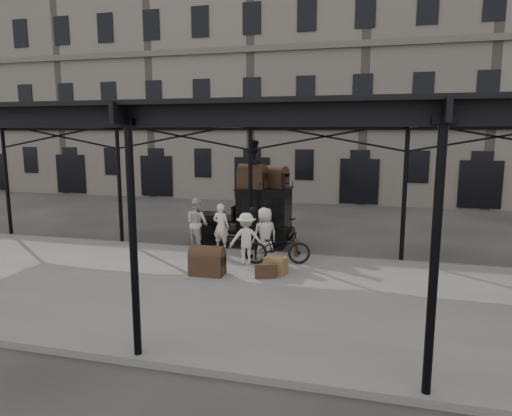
{
  "coord_description": "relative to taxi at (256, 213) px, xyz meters",
  "views": [
    {
      "loc": [
        4.09,
        -12.83,
        4.17
      ],
      "look_at": [
        0.3,
        1.6,
        1.7
      ],
      "focal_mm": 32.0,
      "sensor_mm": 36.0,
      "label": 1
    }
  ],
  "objects": [
    {
      "name": "building_frontage",
      "position": [
        0.14,
        14.7,
        5.8
      ],
      "size": [
        64.0,
        8.0,
        14.0
      ],
      "primitive_type": "cube",
      "color": "slate",
      "rests_on": "ground"
    },
    {
      "name": "wicker_hamper",
      "position": [
        1.57,
        -3.76,
        -0.8
      ],
      "size": [
        0.69,
        0.57,
        0.5
      ],
      "primitive_type": "cube",
      "rotation": [
        0.0,
        0.0,
        -0.22
      ],
      "color": "olive",
      "rests_on": "platform"
    },
    {
      "name": "porter_official",
      "position": [
        0.54,
        -2.38,
        -0.2
      ],
      "size": [
        1.03,
        0.51,
        1.7
      ],
      "primitive_type": "imported",
      "rotation": [
        0.0,
        0.0,
        3.04
      ],
      "color": "black",
      "rests_on": "platform"
    },
    {
      "name": "platform",
      "position": [
        0.14,
        -5.3,
        -1.13
      ],
      "size": [
        28.0,
        8.0,
        0.15
      ],
      "primitive_type": "cube",
      "color": "slate",
      "rests_on": "ground"
    },
    {
      "name": "suitcase_flat",
      "position": [
        1.38,
        -4.22,
        -0.85
      ],
      "size": [
        0.61,
        0.36,
        0.4
      ],
      "primitive_type": "cube",
      "rotation": [
        0.0,
        0.0,
        0.37
      ],
      "color": "#402F1E",
      "rests_on": "platform"
    },
    {
      "name": "steamer_trunk_roof_near",
      "position": [
        -0.08,
        -0.25,
        1.34
      ],
      "size": [
        1.07,
        0.73,
        0.73
      ],
      "primitive_type": null,
      "rotation": [
        0.0,
        0.0,
        -0.13
      ],
      "color": "#402F1E",
      "rests_on": "taxi"
    },
    {
      "name": "canopy",
      "position": [
        0.14,
        -5.02,
        3.39
      ],
      "size": [
        22.5,
        9.0,
        4.74
      ],
      "color": "black",
      "rests_on": "ground"
    },
    {
      "name": "steamer_trunk_platform",
      "position": [
        -0.31,
        -4.31,
        -0.7
      ],
      "size": [
        0.98,
        0.61,
        0.71
      ],
      "primitive_type": null,
      "rotation": [
        0.0,
        0.0,
        0.02
      ],
      "color": "#402F1E",
      "rests_on": "platform"
    },
    {
      "name": "steamer_trunk_roof_far",
      "position": [
        0.67,
        0.2,
        1.31
      ],
      "size": [
        1.06,
        0.88,
        0.67
      ],
      "primitive_type": null,
      "rotation": [
        0.0,
        0.0,
        -0.42
      ],
      "color": "#402F1E",
      "rests_on": "taxi"
    },
    {
      "name": "suitcase_upright",
      "position": [
        1.79,
        -1.5,
        -0.83
      ],
      "size": [
        0.24,
        0.62,
        0.45
      ],
      "primitive_type": "cube",
      "rotation": [
        0.0,
        0.0,
        0.15
      ],
      "color": "#402F1E",
      "rests_on": "platform"
    },
    {
      "name": "porter_right",
      "position": [
        0.46,
        -2.95,
        -0.26
      ],
      "size": [
        1.16,
        0.87,
        1.6
      ],
      "primitive_type": "imported",
      "rotation": [
        0.0,
        0.0,
        3.44
      ],
      "color": "beige",
      "rests_on": "platform"
    },
    {
      "name": "porter_centre",
      "position": [
        0.92,
        -2.43,
        -0.2
      ],
      "size": [
        0.98,
        0.95,
        1.7
      ],
      "primitive_type": "imported",
      "rotation": [
        0.0,
        0.0,
        3.84
      ],
      "color": "beige",
      "rests_on": "platform"
    },
    {
      "name": "porter_midleft",
      "position": [
        -1.74,
        -1.5,
        -0.17
      ],
      "size": [
        1.08,
        1.01,
        1.78
      ],
      "primitive_type": "imported",
      "rotation": [
        0.0,
        0.0,
        2.63
      ],
      "color": "beige",
      "rests_on": "platform"
    },
    {
      "name": "ground",
      "position": [
        0.14,
        -3.3,
        -1.2
      ],
      "size": [
        120.0,
        120.0,
        0.0
      ],
      "primitive_type": "plane",
      "color": "#383533",
      "rests_on": "ground"
    },
    {
      "name": "porter_left",
      "position": [
        -0.86,
        -1.5,
        -0.24
      ],
      "size": [
        0.63,
        0.45,
        1.62
      ],
      "primitive_type": "imported",
      "rotation": [
        0.0,
        0.0,
        3.03
      ],
      "color": "silver",
      "rests_on": "platform"
    },
    {
      "name": "bicycle",
      "position": [
        1.4,
        -2.73,
        -0.52
      ],
      "size": [
        2.14,
        1.21,
        1.07
      ],
      "primitive_type": "imported",
      "rotation": [
        0.0,
        0.0,
        1.84
      ],
      "color": "black",
      "rests_on": "platform"
    },
    {
      "name": "taxi",
      "position": [
        0.0,
        0.0,
        0.0
      ],
      "size": [
        3.65,
        1.55,
        2.18
      ],
      "color": "black",
      "rests_on": "ground"
    },
    {
      "name": "porter_roof",
      "position": [
        -0.03,
        -0.1,
        1.85
      ],
      "size": [
        0.82,
        0.97,
        1.74
      ],
      "primitive_type": "imported",
      "rotation": [
        0.0,
        0.0,
        1.36
      ],
      "color": "black",
      "rests_on": "taxi"
    }
  ]
}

